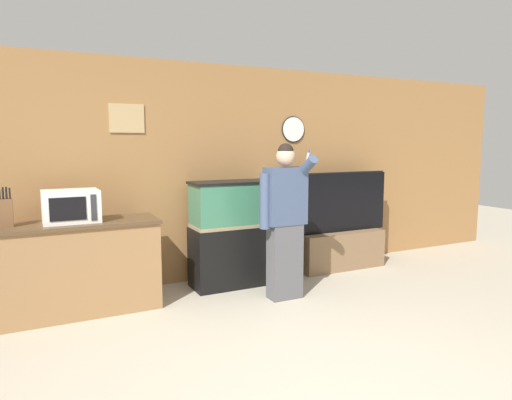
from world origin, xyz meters
The scene contains 8 objects.
ground_plane centered at (0.00, 0.00, 0.00)m, with size 18.00×18.00×0.00m, color #B2A893.
wall_back_paneled centered at (0.00, 2.80, 1.30)m, with size 10.00×0.08×2.60m.
counter_island centered at (-1.51, 2.27, 0.46)m, with size 1.70×0.58×0.91m.
microwave centered at (-1.48, 2.29, 1.06)m, with size 0.51×0.40×0.31m.
knife_block centered at (-2.03, 2.27, 1.04)m, with size 0.12×0.11×0.36m.
aquarium_on_stand centered at (0.30, 2.39, 0.62)m, with size 1.03×0.44×1.23m.
tv_on_stand centered at (1.85, 2.43, 0.38)m, with size 1.46×0.40×1.29m.
person_standing centered at (0.58, 1.72, 0.87)m, with size 0.52×0.40×1.66m.
Camera 1 is at (-1.83, -2.41, 1.67)m, focal length 32.00 mm.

